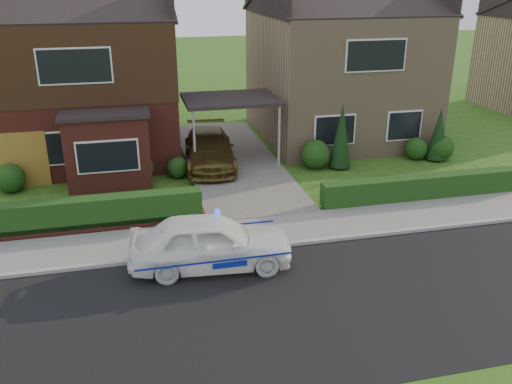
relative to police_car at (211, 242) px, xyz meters
name	(u,v)px	position (x,y,z in m)	size (l,w,h in m)	color
ground	(317,304)	(2.22, -2.40, -0.75)	(120.00, 120.00, 0.00)	#245015
road	(317,304)	(2.22, -2.40, -0.75)	(60.00, 6.00, 0.02)	black
kerb	(283,245)	(2.22, 0.65, -0.69)	(60.00, 0.16, 0.12)	#9E9993
sidewalk	(273,230)	(2.22, 1.70, -0.70)	(60.00, 2.00, 0.10)	slate
driveway	(231,160)	(2.22, 8.60, -0.69)	(3.80, 12.00, 0.12)	#666059
house_left	(84,66)	(-3.57, 11.50, 3.06)	(7.50, 9.53, 7.25)	maroon
house_right	(338,60)	(8.02, 11.59, 2.92)	(7.50, 8.06, 7.25)	tan
carport_link	(230,100)	(2.22, 8.55, 1.91)	(3.80, 3.00, 2.77)	black
garage_door	(17,160)	(-6.03, 7.56, 0.30)	(2.20, 0.10, 2.10)	brown
dwarf_wall	(81,229)	(-3.58, 2.90, -0.57)	(7.70, 0.25, 0.36)	maroon
hedge_left	(82,232)	(-3.58, 3.05, -0.75)	(7.50, 0.55, 0.90)	#123511
hedge_right	(422,200)	(8.02, 2.95, -0.75)	(7.50, 0.55, 0.80)	#123511
shrub_left_far	(10,178)	(-6.28, 7.10, -0.21)	(1.08, 1.08, 1.08)	#123511
shrub_left_mid	(136,167)	(-1.78, 6.90, -0.09)	(1.32, 1.32, 1.32)	#123511
shrub_left_near	(178,167)	(-0.18, 7.20, -0.33)	(0.84, 0.84, 0.84)	#123511
shrub_right_near	(315,154)	(5.42, 7.00, -0.15)	(1.20, 1.20, 1.20)	#123511
shrub_right_mid	(416,149)	(10.02, 7.10, -0.27)	(0.96, 0.96, 0.96)	#123511
shrub_right_far	(441,148)	(11.02, 6.80, -0.21)	(1.08, 1.08, 1.08)	#123511
conifer_a	(341,138)	(6.42, 6.80, 0.55)	(0.90, 0.90, 2.60)	black
conifer_b	(438,135)	(10.82, 6.80, 0.35)	(0.90, 0.90, 2.20)	black
police_car	(211,242)	(0.00, 0.00, 0.00)	(4.03, 4.52, 1.66)	white
driveway_car	(209,149)	(1.22, 8.08, 0.06)	(1.93, 4.75, 1.38)	brown
potted_plant_b	(132,208)	(-2.03, 3.65, -0.36)	(0.35, 0.43, 0.78)	gray
potted_plant_c	(34,213)	(-5.05, 3.92, -0.32)	(0.47, 0.47, 0.85)	gray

